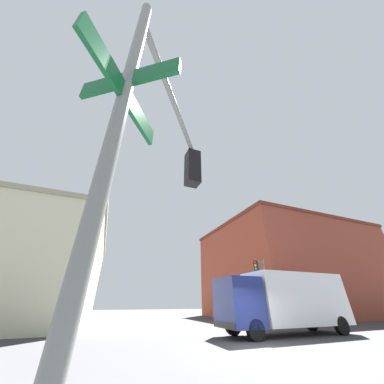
% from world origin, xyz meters
% --- Properties ---
extents(ground_plane, '(120.00, 120.00, 0.00)m').
position_xyz_m(ground_plane, '(0.00, 0.00, 0.00)').
color(ground_plane, '#333335').
extents(traffic_signal_near, '(2.02, 2.62, 5.09)m').
position_xyz_m(traffic_signal_near, '(-6.34, -6.04, 3.56)').
color(traffic_signal_near, slate).
rests_on(traffic_signal_near, ground_plane).
extents(traffic_signal_far, '(2.48, 1.85, 5.26)m').
position_xyz_m(traffic_signal_far, '(5.45, 6.65, 3.71)').
color(traffic_signal_far, slate).
rests_on(traffic_signal_far, ground_plane).
extents(building_brick, '(22.38, 17.30, 12.04)m').
position_xyz_m(building_brick, '(19.04, 16.50, 6.02)').
color(building_brick, brown).
rests_on(building_brick, ground_plane).
extents(building_stucco, '(17.30, 22.38, 9.29)m').
position_xyz_m(building_stucco, '(-16.50, 19.04, 4.65)').
color(building_stucco, beige).
rests_on(building_stucco, ground_plane).
extents(delivery_truck, '(8.88, 2.64, 3.49)m').
position_xyz_m(delivery_truck, '(4.16, 3.28, 1.93)').
color(delivery_truck, navy).
rests_on(delivery_truck, ground_plane).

